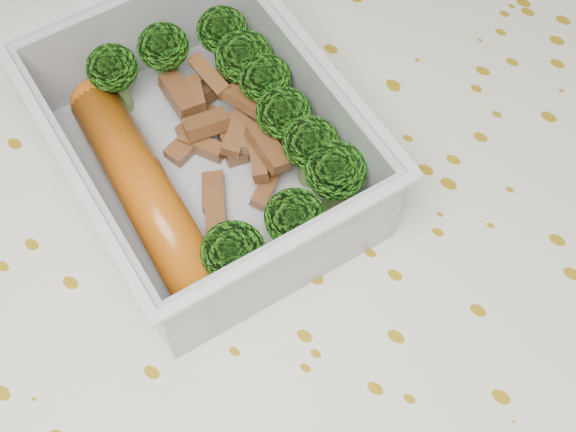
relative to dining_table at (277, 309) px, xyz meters
The scene contains 6 objects.
dining_table is the anchor object (origin of this frame).
tablecloth 0.05m from the dining_table, ahead, with size 1.46×0.96×0.19m.
lunch_container 0.13m from the dining_table, 166.09° to the left, with size 0.23×0.20×0.06m.
broccoli_florets 0.14m from the dining_table, 139.63° to the left, with size 0.17×0.14×0.05m.
meat_pile 0.12m from the dining_table, 147.39° to the left, with size 0.10×0.10×0.03m.
sausage 0.13m from the dining_table, 161.71° to the right, with size 0.15×0.08×0.03m.
Camera 1 is at (0.12, -0.16, 1.14)m, focal length 50.00 mm.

